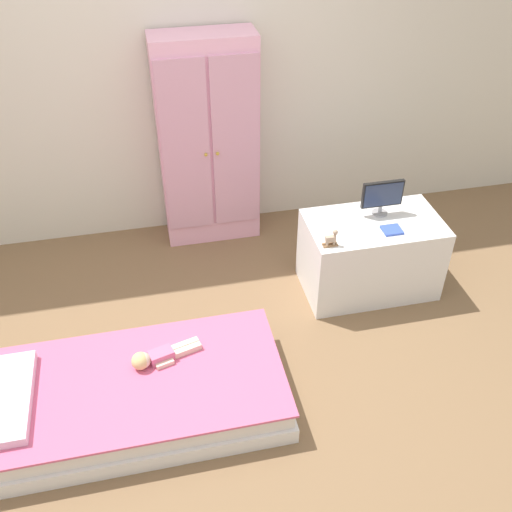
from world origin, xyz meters
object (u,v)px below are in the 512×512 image
object	(u,v)px
tv_stand	(370,255)
tv_monitor	(382,196)
wardrobe	(208,143)
rocking_horse_toy	(332,239)
book_blue	(392,230)
doll	(154,357)
bed	(130,396)

from	to	relation	value
tv_stand	tv_monitor	distance (m)	0.42
wardrobe	rocking_horse_toy	distance (m)	1.20
tv_stand	tv_monitor	xyz separation A→B (m)	(0.06, 0.09, 0.40)
rocking_horse_toy	book_blue	bearing A→B (deg)	8.60
tv_monitor	doll	bearing A→B (deg)	-156.07
book_blue	rocking_horse_toy	bearing A→B (deg)	-171.40
bed	book_blue	distance (m)	1.84
wardrobe	tv_stand	distance (m)	1.36
wardrobe	tv_monitor	size ratio (longest dim) A/B	5.56
bed	tv_stand	size ratio (longest dim) A/B	1.93
rocking_horse_toy	doll	bearing A→B (deg)	-159.42
doll	book_blue	bearing A→B (deg)	17.48
doll	rocking_horse_toy	world-z (taller)	rocking_horse_toy
wardrobe	bed	bearing A→B (deg)	-113.91
bed	book_blue	bearing A→B (deg)	19.42
rocking_horse_toy	bed	bearing A→B (deg)	-157.31
book_blue	bed	bearing A→B (deg)	-160.58
wardrobe	tv_monitor	distance (m)	1.26
tv_monitor	book_blue	world-z (taller)	tv_monitor
bed	wardrobe	world-z (taller)	wardrobe
doll	tv_monitor	size ratio (longest dim) A/B	1.43
rocking_horse_toy	book_blue	distance (m)	0.42
book_blue	wardrobe	bearing A→B (deg)	135.69
doll	wardrobe	xyz separation A→B (m)	(0.54, 1.46, 0.50)
bed	book_blue	size ratio (longest dim) A/B	14.00
tv_monitor	bed	bearing A→B (deg)	-154.84
tv_monitor	rocking_horse_toy	xyz separation A→B (m)	(-0.42, -0.26, -0.09)
rocking_horse_toy	tv_monitor	bearing A→B (deg)	32.14
doll	tv_stand	xyz separation A→B (m)	(1.47, 0.60, 0.01)
doll	book_blue	distance (m)	1.64
wardrobe	book_blue	world-z (taller)	wardrobe
tv_stand	tv_monitor	world-z (taller)	tv_monitor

